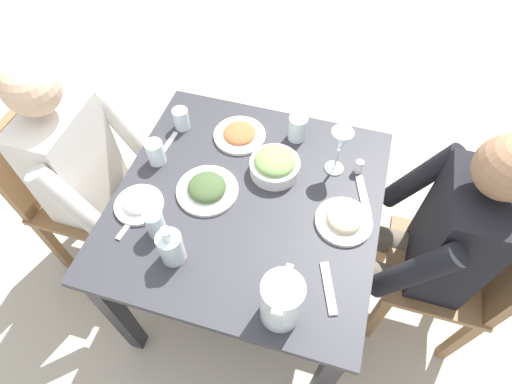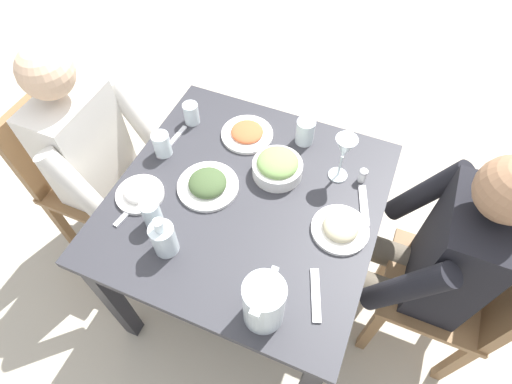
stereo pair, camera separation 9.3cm
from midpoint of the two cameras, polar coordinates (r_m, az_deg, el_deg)
ground_plane at (r=2.12m, az=-2.17°, el=-12.79°), size 8.00×8.00×0.00m
dining_table at (r=1.55m, az=-2.89°, el=-3.70°), size 0.93×0.93×0.76m
chair_near at (r=1.78m, az=25.60°, el=-9.68°), size 0.40×0.40×0.87m
chair_far at (r=2.01m, az=-25.94°, el=0.67°), size 0.40×0.40×0.87m
diner_near at (r=1.61m, az=20.58°, el=-5.97°), size 0.48×0.53×1.17m
diner_far at (r=1.80m, az=-22.45°, el=1.97°), size 0.48×0.53×1.17m
water_pitcher at (r=1.17m, az=1.20°, el=-14.97°), size 0.16×0.12×0.19m
salad_bowl at (r=1.49m, az=0.83°, el=3.76°), size 0.18×0.18×0.09m
plate_yoghurt at (r=1.49m, az=-17.73°, el=-1.56°), size 0.17×0.17×0.05m
plate_dolmas at (r=1.47m, az=-8.62°, el=0.42°), size 0.22×0.22×0.06m
plate_beans at (r=1.40m, az=10.27°, el=-3.79°), size 0.19×0.19×0.05m
plate_rice_curry at (r=1.63m, az=-3.95°, el=7.94°), size 0.20×0.20×0.04m
water_glass_near_left at (r=1.60m, az=4.11°, el=8.78°), size 0.07×0.07×0.10m
water_glass_far_right at (r=1.68m, az=-11.93°, el=9.84°), size 0.06×0.06×0.09m
water_glass_center at (r=1.38m, az=-15.71°, el=-4.28°), size 0.06×0.06×0.11m
water_glass_near_right at (r=1.57m, az=-15.42°, el=5.26°), size 0.07×0.07×0.10m
wine_glass at (r=1.44m, az=9.79°, el=6.65°), size 0.08×0.08×0.20m
oil_carafe at (r=1.32m, az=-13.66°, el=-7.67°), size 0.08×0.08×0.16m
salt_shaker at (r=1.54m, az=12.39°, el=3.40°), size 0.03×0.03×0.05m
fork_near at (r=1.49m, az=12.91°, el=-0.56°), size 0.17×0.08×0.01m
knife_near at (r=1.64m, az=-14.13°, el=5.74°), size 0.19×0.03×0.01m
fork_far at (r=1.30m, az=7.95°, el=-13.15°), size 0.17×0.08×0.01m
knife_far at (r=1.48m, az=-18.33°, el=-3.50°), size 0.19×0.05×0.01m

